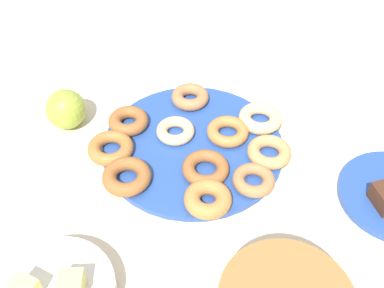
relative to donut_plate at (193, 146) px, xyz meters
The scene contains 15 objects.
ground_plane 0.01m from the donut_plate, ahead, with size 2.40×2.40×0.00m, color beige.
donut_plate is the anchor object (origin of this frame).
donut_0 0.14m from the donut_plate, 17.95° to the right, with size 0.08×0.08×0.03m, color #995B2D.
donut_1 0.15m from the donut_plate, behind, with size 0.09×0.09×0.02m, color tan.
donut_2 0.15m from the donut_plate, 140.60° to the left, with size 0.08×0.08×0.02m, color #B27547.
donut_3 0.13m from the donut_plate, 83.49° to the right, with size 0.08×0.08×0.03m, color #B27547.
donut_4 0.05m from the donut_plate, 32.45° to the right, with size 0.08×0.08×0.02m, color #EABC84.
donut_5 0.08m from the donut_plate, 157.98° to the right, with size 0.08×0.08×0.02m, color #BC7A3D.
donut_6 0.15m from the donut_plate, 152.25° to the right, with size 0.09×0.09×0.03m, color #EABC84.
donut_7 0.16m from the donut_plate, 42.41° to the left, with size 0.09×0.09×0.03m, color #995B2D.
donut_8 0.08m from the donut_plate, 110.95° to the left, with size 0.09×0.09×0.02m, color #995B2D.
donut_9 0.16m from the donut_plate, 12.25° to the left, with size 0.09×0.09×0.03m, color #AD6B33.
donut_10 0.15m from the donut_plate, 103.53° to the left, with size 0.08×0.08×0.03m, color #BC7A3D.
melon_chunk_left 0.38m from the donut_plate, 65.78° to the left, with size 0.04×0.04×0.04m, color #DBD67A.
apple 0.27m from the donut_plate, 11.59° to the right, with size 0.08×0.08×0.08m, color #93AD38.
Camera 1 is at (-0.04, 0.66, 0.68)m, focal length 44.40 mm.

